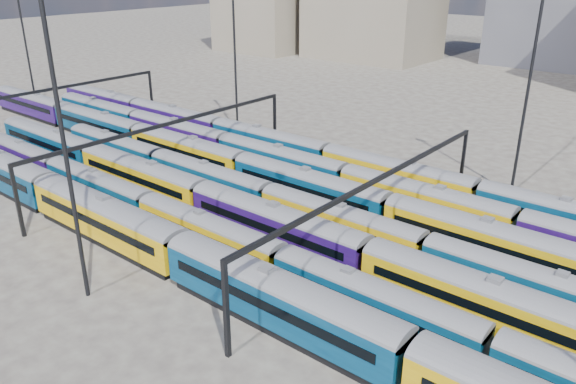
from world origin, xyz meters
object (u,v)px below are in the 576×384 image
Objects in this scene: rake_2 at (368,255)px; mast_2 at (63,139)px; rake_0 at (278,294)px; rake_1 at (208,230)px.

mast_2 is at bearing -135.53° from rake_2.
mast_2 reaches higher than rake_0.
rake_1 is 16.83m from mast_2.
rake_0 is at bearing -20.82° from rake_1.
rake_1 is at bearing 79.15° from mast_2.
mast_2 is at bearing -100.85° from rake_1.
mast_2 is at bearing -155.63° from rake_0.
rake_2 is at bearing 44.47° from mast_2.
rake_1 is at bearing 159.18° from rake_0.
mast_2 reaches higher than rake_2.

